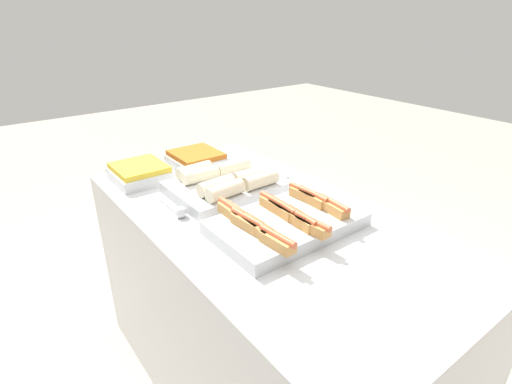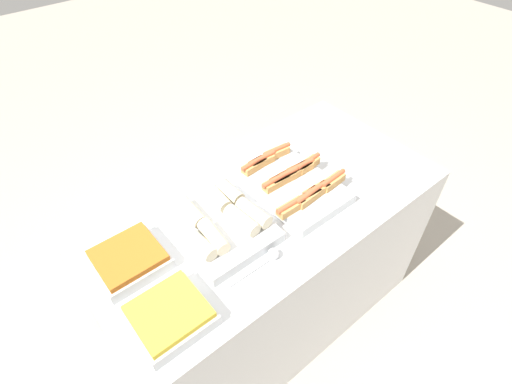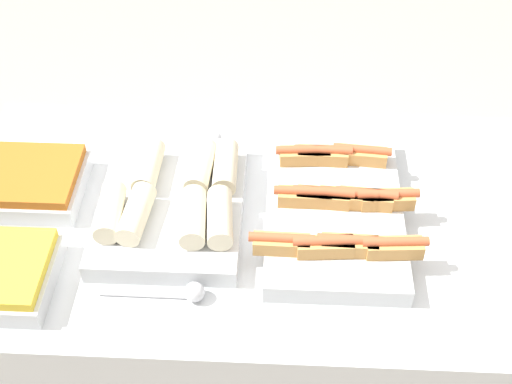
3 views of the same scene
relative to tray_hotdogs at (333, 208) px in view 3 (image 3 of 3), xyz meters
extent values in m
cube|color=silver|center=(-0.13, 0.00, -0.49)|extent=(1.60, 0.83, 0.91)
cube|color=silver|center=(0.00, 0.00, -0.01)|extent=(0.32, 0.53, 0.05)
cube|color=tan|center=(0.12, 0.01, 0.03)|extent=(0.13, 0.05, 0.04)
cylinder|color=#C15633|center=(0.12, 0.01, 0.05)|extent=(0.15, 0.03, 0.02)
cube|color=tan|center=(0.12, -0.15, 0.03)|extent=(0.13, 0.05, 0.04)
cylinder|color=#C15633|center=(0.12, -0.15, 0.05)|extent=(0.15, 0.03, 0.02)
cube|color=tan|center=(-0.13, -0.15, 0.03)|extent=(0.13, 0.05, 0.04)
cylinder|color=#C15633|center=(-0.13, -0.15, 0.05)|extent=(0.15, 0.02, 0.02)
cube|color=tan|center=(0.07, 0.00, 0.03)|extent=(0.13, 0.05, 0.04)
cylinder|color=#C15633|center=(0.07, 0.00, 0.05)|extent=(0.15, 0.03, 0.02)
cube|color=tan|center=(-0.07, 0.00, 0.03)|extent=(0.13, 0.05, 0.04)
cylinder|color=#C15633|center=(-0.07, 0.00, 0.05)|extent=(0.15, 0.02, 0.02)
cube|color=tan|center=(-0.07, 0.15, 0.03)|extent=(0.13, 0.05, 0.04)
cylinder|color=#C15633|center=(-0.07, 0.15, 0.05)|extent=(0.15, 0.03, 0.02)
cube|color=tan|center=(0.02, 0.01, 0.03)|extent=(0.13, 0.05, 0.04)
cylinder|color=#C15633|center=(0.02, 0.01, 0.05)|extent=(0.15, 0.03, 0.02)
cube|color=tan|center=(0.02, -0.15, 0.03)|extent=(0.13, 0.05, 0.04)
cylinder|color=#C15633|center=(0.02, -0.15, 0.05)|extent=(0.15, 0.03, 0.02)
cube|color=tan|center=(0.07, 0.16, 0.03)|extent=(0.13, 0.05, 0.04)
cylinder|color=#C15633|center=(0.07, 0.16, 0.05)|extent=(0.15, 0.03, 0.02)
cube|color=tan|center=(-0.03, 0.01, 0.03)|extent=(0.13, 0.05, 0.04)
cylinder|color=#C15633|center=(-0.03, 0.01, 0.05)|extent=(0.15, 0.03, 0.02)
cube|color=tan|center=(-0.03, -0.15, 0.03)|extent=(0.13, 0.05, 0.04)
cylinder|color=#C15633|center=(-0.03, -0.15, 0.05)|extent=(0.15, 0.03, 0.02)
cube|color=tan|center=(-0.03, 0.15, 0.03)|extent=(0.13, 0.05, 0.04)
cylinder|color=#C15633|center=(-0.03, 0.15, 0.05)|extent=(0.15, 0.03, 0.02)
cube|color=silver|center=(-0.39, 0.00, -0.01)|extent=(0.34, 0.45, 0.05)
cylinder|color=beige|center=(-0.27, -0.08, 0.04)|extent=(0.07, 0.16, 0.06)
cylinder|color=beige|center=(-0.52, -0.08, 0.04)|extent=(0.07, 0.16, 0.06)
cylinder|color=beige|center=(-0.46, -0.08, 0.04)|extent=(0.07, 0.16, 0.06)
cylinder|color=beige|center=(-0.46, 0.08, 0.04)|extent=(0.06, 0.16, 0.06)
cylinder|color=beige|center=(-0.33, -0.08, 0.04)|extent=(0.07, 0.16, 0.06)
cylinder|color=beige|center=(-0.33, 0.09, 0.04)|extent=(0.07, 0.16, 0.06)
cylinder|color=beige|center=(-0.27, 0.09, 0.04)|extent=(0.06, 0.16, 0.06)
cube|color=silver|center=(-0.75, 0.06, -0.01)|extent=(0.25, 0.23, 0.05)
cube|color=#B7601E|center=(-0.75, 0.06, 0.02)|extent=(0.23, 0.22, 0.02)
cylinder|color=silver|center=(-0.42, -0.25, -0.03)|extent=(0.21, 0.01, 0.01)
sphere|color=silver|center=(-0.31, -0.25, -0.02)|extent=(0.05, 0.05, 0.05)
cylinder|color=silver|center=(-0.42, 0.26, -0.03)|extent=(0.20, 0.03, 0.01)
sphere|color=silver|center=(-0.32, 0.26, -0.02)|extent=(0.05, 0.05, 0.05)
camera|label=1|loc=(0.92, -0.83, 0.68)|focal=28.00mm
camera|label=2|loc=(-0.95, -0.93, 1.20)|focal=28.00mm
camera|label=3|loc=(-0.13, -1.20, 1.22)|focal=50.00mm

